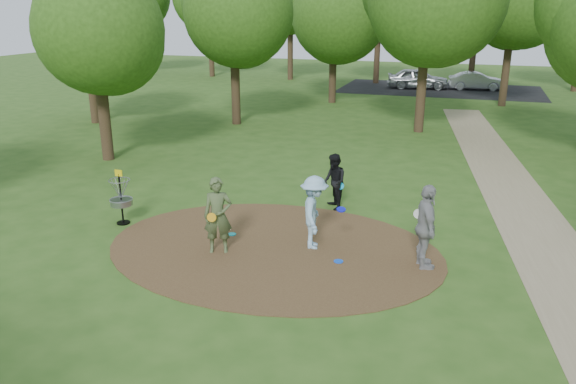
% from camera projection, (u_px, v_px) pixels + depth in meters
% --- Properties ---
extents(ground, '(100.00, 100.00, 0.00)m').
position_uv_depth(ground, '(273.00, 249.00, 13.89)').
color(ground, '#2D5119').
rests_on(ground, ground).
extents(dirt_clearing, '(8.40, 8.40, 0.02)m').
position_uv_depth(dirt_clearing, '(273.00, 248.00, 13.89)').
color(dirt_clearing, '#47301C').
rests_on(dirt_clearing, ground).
extents(footpath, '(7.55, 39.89, 0.01)m').
position_uv_depth(footpath, '(549.00, 251.00, 13.76)').
color(footpath, '#8C7A5B').
rests_on(footpath, ground).
extents(parking_lot, '(14.00, 8.00, 0.01)m').
position_uv_depth(parking_lot, '(440.00, 89.00, 40.32)').
color(parking_lot, black).
rests_on(parking_lot, ground).
extents(player_observer_with_disc, '(0.81, 0.68, 1.89)m').
position_uv_depth(player_observer_with_disc, '(218.00, 216.00, 13.42)').
color(player_observer_with_disc, '#4A5B34').
rests_on(player_observer_with_disc, ground).
extents(player_throwing_with_disc, '(1.28, 1.32, 1.84)m').
position_uv_depth(player_throwing_with_disc, '(314.00, 213.00, 13.69)').
color(player_throwing_with_disc, '#9AC6E5').
rests_on(player_throwing_with_disc, ground).
extents(player_walking_with_disc, '(0.95, 1.01, 1.66)m').
position_uv_depth(player_walking_with_disc, '(334.00, 182.00, 16.38)').
color(player_walking_with_disc, black).
rests_on(player_walking_with_disc, ground).
extents(player_waiting_with_disc, '(0.84, 1.26, 1.99)m').
position_uv_depth(player_waiting_with_disc, '(426.00, 227.00, 12.59)').
color(player_waiting_with_disc, gray).
rests_on(player_waiting_with_disc, ground).
extents(disc_ground_cyan, '(0.22, 0.22, 0.02)m').
position_uv_depth(disc_ground_cyan, '(232.00, 234.00, 14.69)').
color(disc_ground_cyan, '#17ADB8').
rests_on(disc_ground_cyan, dirt_clearing).
extents(disc_ground_blue, '(0.22, 0.22, 0.02)m').
position_uv_depth(disc_ground_blue, '(338.00, 261.00, 13.14)').
color(disc_ground_blue, blue).
rests_on(disc_ground_blue, dirt_clearing).
extents(car_left, '(4.54, 2.38, 1.47)m').
position_uv_depth(car_left, '(418.00, 78.00, 40.45)').
color(car_left, '#A7ABAE').
rests_on(car_left, ground).
extents(car_right, '(3.97, 1.84, 1.26)m').
position_uv_depth(car_right, '(476.00, 81.00, 39.92)').
color(car_right, '#A1A3A9').
rests_on(car_right, ground).
extents(disc_golf_basket, '(0.63, 0.63, 1.54)m').
position_uv_depth(disc_golf_basket, '(121.00, 193.00, 15.23)').
color(disc_golf_basket, black).
rests_on(disc_golf_basket, ground).
extents(tree_ring, '(37.19, 45.23, 9.11)m').
position_uv_depth(tree_ring, '(453.00, 21.00, 19.23)').
color(tree_ring, '#332316').
rests_on(tree_ring, ground).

